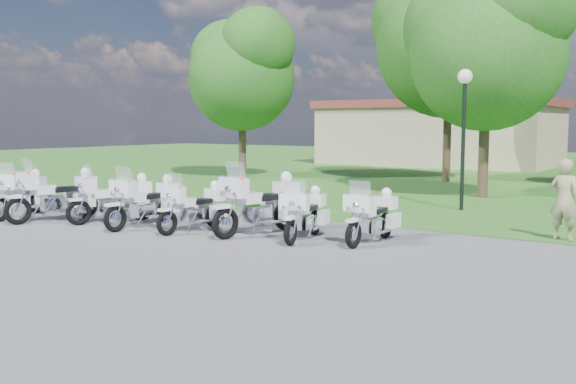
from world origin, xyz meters
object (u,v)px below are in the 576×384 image
Objects in this scene: motorcycle_0 at (22,193)px; motorcycle_1 at (58,194)px; motorcycle_4 at (195,206)px; bystander_a at (564,200)px; motorcycle_2 at (116,198)px; lamp_post at (464,104)px; motorcycle_7 at (373,216)px; motorcycle_6 at (305,213)px; motorcycle_3 at (146,201)px; motorcycle_5 at (261,203)px.

motorcycle_0 is 1.53m from motorcycle_1.
bystander_a is (7.76, 3.74, 0.31)m from motorcycle_4.
motorcycle_2 is 0.52× the size of lamp_post.
motorcycle_2 is at bearing 10.56° from motorcycle_7.
motorcycle_6 is 0.49× the size of lamp_post.
motorcycle_0 is 13.17m from lamp_post.
motorcycle_0 is at bearing 18.01° from motorcycle_1.
motorcycle_3 reaches higher than motorcycle_4.
motorcycle_0 is 0.52× the size of lamp_post.
motorcycle_4 is 0.51× the size of lamp_post.
motorcycle_5 is 0.62× the size of lamp_post.
motorcycle_5 is (4.29, 0.76, 0.08)m from motorcycle_2.
motorcycle_1 is 12.84m from bystander_a.
motorcycle_4 reaches higher than motorcycle_7.
motorcycle_3 is at bearing 34.64° from bystander_a.
motorcycle_2 is at bearing -4.07° from motorcycle_6.
bystander_a reaches higher than motorcycle_5.
motorcycle_2 reaches higher than motorcycle_7.
motorcycle_3 is 1.48m from motorcycle_4.
motorcycle_5 is at bearing -151.60° from motorcycle_1.
motorcycle_6 is at bearing -163.93° from motorcycle_4.
motorcycle_7 is at bearing 48.68° from bystander_a.
bystander_a is (10.46, 3.92, 0.26)m from motorcycle_2.
motorcycle_5 is 6.93m from bystander_a.
motorcycle_1 is at bearing 25.74° from motorcycle_5.
motorcycle_3 is at bearing -160.39° from motorcycle_2.
motorcycle_5 is (1.59, 0.58, 0.13)m from motorcycle_4.
motorcycle_6 is at bearing -168.60° from motorcycle_5.
motorcycle_5 is at bearing 38.29° from bystander_a.
motorcycle_2 is at bearing -1.30° from motorcycle_3.
motorcycle_3 is 0.91× the size of motorcycle_5.
motorcycle_0 is at bearing 11.89° from motorcycle_7.
motorcycle_1 reaches higher than motorcycle_2.
motorcycle_7 is at bearing -172.38° from motorcycle_6.
lamp_post is (5.57, 7.62, 2.54)m from motorcycle_3.
motorcycle_0 is 5.83m from motorcycle_4.
motorcycle_4 is at bearing 165.31° from motorcycle_0.
motorcycle_7 is (10.05, 2.07, -0.07)m from motorcycle_0.
motorcycle_5 is at bearing 167.68° from motorcycle_0.
motorcycle_4 is at bearing 14.53° from motorcycle_7.
motorcycle_1 is at bearing 14.83° from motorcycle_3.
motorcycle_6 is 1.14× the size of bystander_a.
motorcycle_5 is 1.26m from motorcycle_6.
lamp_post reaches higher than motorcycle_7.
motorcycle_4 is (4.22, 0.88, -0.11)m from motorcycle_1.
motorcycle_2 is 2.71m from motorcycle_4.
lamp_post is at bearing -114.65° from motorcycle_4.
motorcycle_0 is 10.27m from motorcycle_7.
motorcycle_4 is 1.18× the size of bystander_a.
bystander_a is at bearing 174.95° from motorcycle_0.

